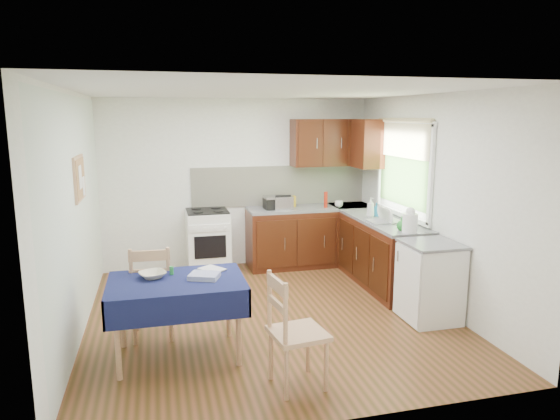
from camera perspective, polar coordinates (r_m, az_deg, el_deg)
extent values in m
plane|color=#4B3414|center=(5.84, -1.23, -11.91)|extent=(4.20, 4.20, 0.00)
cube|color=white|center=(5.40, -1.33, 13.43)|extent=(4.00, 4.20, 0.02)
cube|color=silver|center=(7.52, -4.83, 3.05)|extent=(4.00, 0.02, 2.50)
cube|color=silver|center=(3.52, 6.36, -5.72)|extent=(4.00, 0.02, 2.50)
cube|color=white|center=(5.41, -22.41, -0.68)|extent=(0.02, 4.20, 2.50)
cube|color=silver|center=(6.23, 16.98, 1.05)|extent=(0.02, 4.20, 2.50)
cube|color=black|center=(7.62, 3.46, -3.10)|extent=(1.90, 0.60, 0.86)
cube|color=black|center=(6.82, 11.63, -4.95)|extent=(0.60, 1.70, 0.86)
cube|color=slate|center=(7.53, 3.50, 0.23)|extent=(1.90, 0.60, 0.04)
cube|color=slate|center=(6.71, 11.77, -1.25)|extent=(0.60, 1.70, 0.04)
cube|color=slate|center=(7.75, 8.09, 0.44)|extent=(0.60, 0.60, 0.04)
cube|color=#F2EACD|center=(7.64, 0.02, 2.83)|extent=(2.70, 0.02, 0.60)
cube|color=black|center=(7.64, 5.82, 7.68)|extent=(1.20, 0.35, 0.70)
cube|color=black|center=(7.41, 10.07, 7.48)|extent=(0.35, 0.50, 0.70)
cube|color=white|center=(7.31, -8.23, -3.62)|extent=(0.60, 0.60, 0.90)
cube|color=black|center=(7.21, -8.32, -0.12)|extent=(0.58, 0.58, 0.02)
cube|color=black|center=(7.02, -7.97, -4.22)|extent=(0.44, 0.01, 0.32)
cube|color=#375C26|center=(6.79, 13.96, 4.09)|extent=(0.01, 1.40, 0.85)
cube|color=white|center=(6.74, 14.09, 9.58)|extent=(0.04, 1.48, 0.06)
cube|color=white|center=(6.87, 13.64, -0.47)|extent=(0.04, 1.48, 0.06)
cube|color=#C5B988|center=(6.74, 13.89, 7.72)|extent=(0.02, 1.36, 0.44)
cube|color=white|center=(5.81, 16.77, -7.99)|extent=(0.55, 0.58, 0.85)
cube|color=slate|center=(5.69, 17.01, -3.74)|extent=(0.58, 0.60, 0.03)
cube|color=tan|center=(5.65, -21.98, 3.39)|extent=(0.02, 0.62, 0.47)
cube|color=#A47244|center=(5.65, -21.83, 3.40)|extent=(0.01, 0.56, 0.41)
cube|color=white|center=(5.56, -21.85, 3.51)|extent=(0.00, 0.18, 0.24)
cube|color=white|center=(5.78, -21.51, 2.56)|extent=(0.00, 0.15, 0.20)
cube|color=#0F183C|center=(4.75, -11.75, -8.01)|extent=(1.20, 0.80, 0.03)
cube|color=#0F183C|center=(4.40, -11.45, -11.11)|extent=(1.24, 0.02, 0.26)
cube|color=#0F183C|center=(5.17, -11.90, -7.79)|extent=(1.24, 0.02, 0.26)
cube|color=#0F183C|center=(4.81, -19.09, -9.61)|extent=(0.02, 0.84, 0.26)
cube|color=#0F183C|center=(4.84, -4.36, -8.88)|extent=(0.02, 0.84, 0.26)
cylinder|color=tan|center=(4.60, -18.08, -13.99)|extent=(0.05, 0.05, 0.72)
cylinder|color=tan|center=(4.63, -4.75, -13.30)|extent=(0.05, 0.05, 0.72)
cylinder|color=tan|center=(5.19, -17.61, -11.08)|extent=(0.05, 0.05, 0.72)
cylinder|color=tan|center=(5.22, -5.92, -10.50)|extent=(0.05, 0.05, 0.72)
cube|color=tan|center=(5.32, -14.39, -9.16)|extent=(0.46, 0.46, 0.04)
cube|color=tan|center=(5.03, -14.68, -5.98)|extent=(0.39, 0.05, 0.31)
cylinder|color=tan|center=(5.56, -12.34, -10.76)|extent=(0.04, 0.04, 0.47)
cylinder|color=tan|center=(5.58, -16.02, -10.85)|extent=(0.04, 0.04, 0.47)
cylinder|color=tan|center=(5.23, -12.40, -12.16)|extent=(0.04, 0.04, 0.47)
cylinder|color=tan|center=(5.25, -16.33, -12.25)|extent=(0.04, 0.04, 0.47)
cube|color=tan|center=(4.26, 2.07, -13.91)|extent=(0.49, 0.49, 0.04)
cube|color=tan|center=(4.06, -0.33, -9.67)|extent=(0.08, 0.39, 0.31)
cylinder|color=tan|center=(4.29, 5.29, -17.22)|extent=(0.04, 0.04, 0.47)
cylinder|color=tan|center=(4.57, 3.21, -15.36)|extent=(0.04, 0.04, 0.47)
cylinder|color=tan|center=(4.16, 0.76, -18.14)|extent=(0.04, 0.04, 0.47)
cylinder|color=tan|center=(4.45, -1.06, -16.12)|extent=(0.04, 0.04, 0.47)
cube|color=#B3B3B7|center=(7.29, 0.36, 0.82)|extent=(0.28, 0.17, 0.19)
cube|color=black|center=(7.27, 0.36, 1.65)|extent=(0.23, 0.02, 0.02)
cube|color=black|center=(7.34, -0.54, 0.73)|extent=(0.33, 0.28, 0.15)
cube|color=#B3B3B7|center=(7.32, -0.54, 1.49)|extent=(0.33, 0.28, 0.03)
cylinder|color=red|center=(7.45, 5.25, 1.18)|extent=(0.05, 0.05, 0.24)
cube|color=gold|center=(7.51, 1.32, 1.00)|extent=(0.13, 0.10, 0.16)
cube|color=gray|center=(6.55, 11.89, -1.28)|extent=(0.42, 0.32, 0.02)
cylinder|color=white|center=(6.54, 11.92, -0.51)|extent=(0.05, 0.20, 0.20)
cylinder|color=white|center=(6.02, 14.63, -1.46)|extent=(0.18, 0.18, 0.22)
sphere|color=white|center=(6.00, 14.69, -0.22)|extent=(0.11, 0.11, 0.11)
imported|color=silver|center=(7.52, 6.75, 0.69)|extent=(0.13, 0.13, 0.10)
imported|color=white|center=(6.82, 10.31, 0.29)|extent=(0.13, 0.13, 0.26)
imported|color=#2079BD|center=(6.92, 10.93, 0.05)|extent=(0.12, 0.12, 0.18)
imported|color=#227E29|center=(6.11, 13.79, -1.50)|extent=(0.14, 0.14, 0.17)
imported|color=beige|center=(4.85, -14.36, -7.19)|extent=(0.31, 0.31, 0.06)
imported|color=white|center=(4.91, -8.52, -6.97)|extent=(0.28, 0.30, 0.02)
cylinder|color=#238138|center=(4.90, -12.29, -6.78)|extent=(0.04, 0.04, 0.08)
cube|color=navy|center=(4.73, -8.64, -7.46)|extent=(0.32, 0.29, 0.05)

